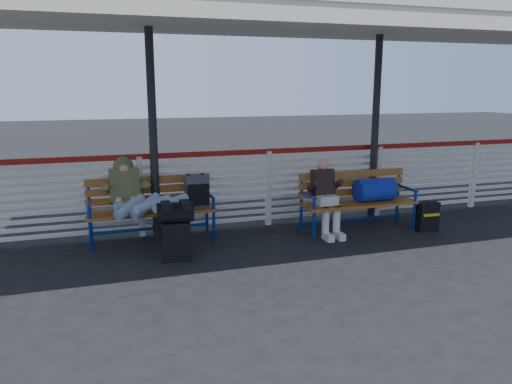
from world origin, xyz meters
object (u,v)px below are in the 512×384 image
object	(u,v)px
luggage_stack	(176,229)
traveler_man	(142,200)
suitcase_side	(427,216)
companion_person	(326,196)
bench_left	(166,199)
bench_right	(366,193)

from	to	relation	value
luggage_stack	traveler_man	world-z (taller)	traveler_man
suitcase_side	companion_person	bearing A→B (deg)	172.23
traveler_man	suitcase_side	distance (m)	4.32
traveler_man	companion_person	distance (m)	2.68
traveler_man	suitcase_side	bearing A→B (deg)	-6.15
traveler_man	suitcase_side	size ratio (longest dim) A/B	3.36
luggage_stack	bench_left	bearing A→B (deg)	96.69
bench_right	traveler_man	bearing A→B (deg)	177.31
bench_left	bench_right	world-z (taller)	bench_left
bench_left	bench_right	size ratio (longest dim) A/B	1.00
luggage_stack	companion_person	bearing A→B (deg)	18.20
bench_right	traveler_man	world-z (taller)	traveler_man
luggage_stack	bench_left	distance (m)	0.97
traveler_man	bench_right	bearing A→B (deg)	-2.69
bench_right	suitcase_side	xyz separation A→B (m)	(0.92, -0.30, -0.37)
bench_right	suitcase_side	world-z (taller)	bench_right
luggage_stack	bench_left	size ratio (longest dim) A/B	0.42
traveler_man	companion_person	size ratio (longest dim) A/B	1.32
luggage_stack	suitcase_side	xyz separation A→B (m)	(3.92, 0.16, -0.19)
luggage_stack	bench_right	world-z (taller)	bench_right
bench_left	luggage_stack	bearing A→B (deg)	-90.38
bench_left	bench_right	distance (m)	3.04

